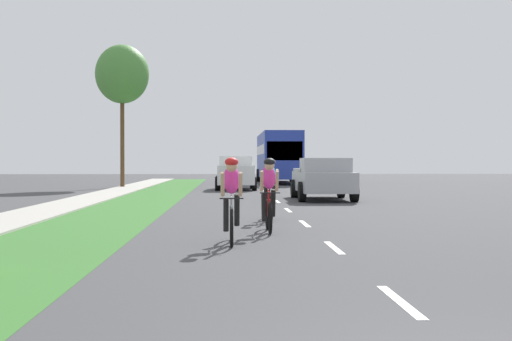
{
  "coord_description": "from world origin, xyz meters",
  "views": [
    {
      "loc": [
        -1.85,
        -4.39,
        1.51
      ],
      "look_at": [
        -0.74,
        23.24,
        1.15
      ],
      "focal_mm": 48.79,
      "sensor_mm": 36.0,
      "label": 1
    }
  ],
  "objects": [
    {
      "name": "ground_plane",
      "position": [
        0.0,
        20.0,
        0.0
      ],
      "size": [
        120.0,
        120.0,
        0.0
      ],
      "primitive_type": "plane",
      "color": "#424244"
    },
    {
      "name": "grass_verge",
      "position": [
        -5.09,
        20.0,
        0.0
      ],
      "size": [
        2.74,
        70.0,
        0.01
      ],
      "primitive_type": "cube",
      "color": "#38722D",
      "rests_on": "ground_plane"
    },
    {
      "name": "sidewalk_concrete",
      "position": [
        -7.38,
        20.0,
        0.0
      ],
      "size": [
        1.85,
        70.0,
        0.1
      ],
      "primitive_type": "cube",
      "color": "#B2ADA3",
      "rests_on": "ground_plane"
    },
    {
      "name": "lane_markings_center",
      "position": [
        0.0,
        24.0,
        0.0
      ],
      "size": [
        0.12,
        53.13,
        0.01
      ],
      "color": "white",
      "rests_on": "ground_plane"
    },
    {
      "name": "cyclist_lead",
      "position": [
        -1.79,
        8.23,
        0.81
      ],
      "size": [
        0.42,
        1.72,
        1.58
      ],
      "color": "black",
      "rests_on": "ground_plane"
    },
    {
      "name": "cyclist_trailing",
      "position": [
        -0.99,
        10.36,
        0.81
      ],
      "size": [
        0.42,
        1.72,
        1.58
      ],
      "color": "black",
      "rests_on": "ground_plane"
    },
    {
      "name": "cyclist_distant",
      "position": [
        -0.78,
        13.37,
        0.81
      ],
      "size": [
        0.42,
        1.72,
        1.58
      ],
      "color": "black",
      "rests_on": "ground_plane"
    },
    {
      "name": "pickup_silver",
      "position": [
        1.88,
        22.77,
        0.83
      ],
      "size": [
        2.22,
        5.1,
        1.64
      ],
      "color": "#A5A8AD",
      "rests_on": "ground_plane"
    },
    {
      "name": "suv_white",
      "position": [
        -1.46,
        32.98,
        0.95
      ],
      "size": [
        2.15,
        4.7,
        1.79
      ],
      "color": "silver",
      "rests_on": "ground_plane"
    },
    {
      "name": "bus_blue",
      "position": [
        1.67,
        44.69,
        1.98
      ],
      "size": [
        2.78,
        11.6,
        3.48
      ],
      "color": "#23389E",
      "rests_on": "ground_plane"
    },
    {
      "name": "street_tree_far",
      "position": [
        -8.02,
        36.33,
        6.56
      ],
      "size": [
        3.1,
        3.1,
        8.31
      ],
      "color": "brown",
      "rests_on": "ground_plane"
    }
  ]
}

